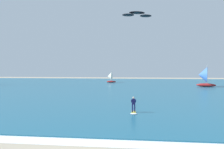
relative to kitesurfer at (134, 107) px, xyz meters
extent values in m
cube|color=#1E607F|center=(-3.67, 35.75, -0.65)|extent=(160.00, 90.00, 0.10)
cube|color=white|center=(-4.35, -9.46, -0.70)|extent=(109.86, 2.70, 0.01)
cube|color=yellow|center=(-0.01, 0.19, -0.58)|extent=(0.50, 1.42, 0.05)
cylinder|color=#19194C|center=(-0.12, 0.01, -0.15)|extent=(0.14, 0.14, 0.80)
cylinder|color=#19194C|center=(0.10, 0.38, -0.15)|extent=(0.14, 0.14, 0.80)
cube|color=#19194C|center=(-0.01, 0.19, 0.55)|extent=(0.37, 0.23, 0.60)
sphere|color=beige|center=(-0.01, 0.19, 0.96)|extent=(0.22, 0.22, 0.22)
cylinder|color=#19194C|center=(-0.23, 0.26, 0.60)|extent=(0.11, 0.51, 0.39)
cylinder|color=#19194C|center=(0.21, 0.28, 0.60)|extent=(0.11, 0.51, 0.39)
ellipsoid|color=white|center=(0.03, -0.76, -0.56)|extent=(0.72, 0.63, 0.08)
ellipsoid|color=black|center=(0.17, 10.18, 12.30)|extent=(2.76, 2.17, 0.28)
ellipsoid|color=black|center=(-1.11, 9.72, 11.89)|extent=(2.15, 1.96, 0.28)
ellipsoid|color=black|center=(1.46, 10.64, 11.89)|extent=(2.15, 1.96, 0.28)
ellipsoid|color=maroon|center=(-8.80, 51.33, -0.30)|extent=(3.23, 1.23, 0.60)
cylinder|color=silver|center=(-8.65, 51.32, 1.58)|extent=(0.10, 0.10, 3.18)
cone|color=silver|center=(-9.34, 51.35, 1.42)|extent=(1.51, 2.73, 2.67)
ellipsoid|color=maroon|center=(17.23, 36.91, -0.16)|extent=(4.97, 2.77, 0.88)
cylinder|color=silver|center=(17.45, 36.85, 2.64)|extent=(0.15, 0.15, 4.71)
cone|color=#3F72CC|center=(16.45, 37.12, 2.40)|extent=(3.00, 4.35, 3.96)
camera|label=1|loc=(0.72, -24.74, 4.11)|focal=37.57mm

